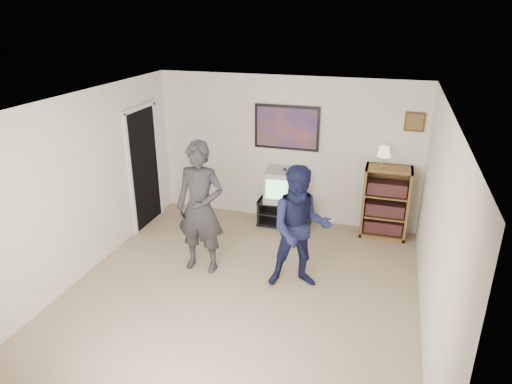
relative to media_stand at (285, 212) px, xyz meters
The scene contains 13 objects.
room_shell 2.15m from the media_stand, 91.82° to the right, with size 4.51×5.00×2.51m.
media_stand is the anchor object (origin of this frame).
crt_television 0.49m from the media_stand, behind, with size 0.64×0.54×0.54m, color #ABA9A5, non-canonical shape.
bookshelf 1.69m from the media_stand, ahead, with size 0.72×0.41×1.18m, color brown, non-canonical shape.
table_lamp 1.91m from the media_stand, ahead, with size 0.22×0.22×0.34m, color #FFEEC1, non-canonical shape.
person_tall 2.05m from the media_stand, 114.29° to the right, with size 0.69×0.45×1.88m, color #272729.
person_short 1.98m from the media_stand, 70.92° to the right, with size 0.82×0.64×1.69m, color #15193B.
controller_left 2.00m from the media_stand, 115.34° to the right, with size 0.03×0.11×0.03m, color white.
controller_right 1.88m from the media_stand, 67.60° to the right, with size 0.04×0.13×0.04m, color white.
poster 1.45m from the media_stand, 103.75° to the left, with size 1.10×0.03×0.75m, color black.
air_vent 1.85m from the media_stand, 157.71° to the left, with size 0.28×0.02×0.14m, color white.
small_picture 2.56m from the media_stand, ahead, with size 0.30×0.03×0.30m, color #432915.
doorway 2.50m from the media_stand, 164.65° to the right, with size 0.03×0.85×2.00m, color black.
Camera 1 is at (1.66, -4.78, 3.48)m, focal length 32.00 mm.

